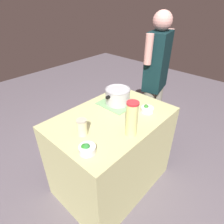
{
  "coord_description": "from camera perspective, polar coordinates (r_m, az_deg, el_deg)",
  "views": [
    {
      "loc": [
        -1.05,
        -0.97,
        1.84
      ],
      "look_at": [
        0.0,
        0.0,
        0.94
      ],
      "focal_mm": 30.1,
      "sensor_mm": 36.0,
      "label": 1
    }
  ],
  "objects": [
    {
      "name": "person_cook",
      "position": [
        2.34,
        12.85,
        8.93
      ],
      "size": [
        0.5,
        0.27,
        1.72
      ],
      "color": "gray",
      "rests_on": "ground_plane"
    },
    {
      "name": "mason_jar",
      "position": [
        1.49,
        -9.06,
        -4.57
      ],
      "size": [
        0.08,
        0.08,
        0.14
      ],
      "color": "beige",
      "rests_on": "counter_slab"
    },
    {
      "name": "counter_slab",
      "position": [
        2.0,
        -0.0,
        -12.16
      ],
      "size": [
        1.14,
        0.78,
        0.89
      ],
      "primitive_type": "cube",
      "color": "#BEBD80",
      "rests_on": "ground_plane"
    },
    {
      "name": "ground_plane",
      "position": [
        2.33,
        -0.0,
        -20.05
      ],
      "size": [
        8.0,
        8.0,
        0.0
      ],
      "primitive_type": "plane",
      "color": "slate"
    },
    {
      "name": "broccoli_bowl_front",
      "position": [
        1.81,
        10.63,
        0.88
      ],
      "size": [
        0.12,
        0.12,
        0.07
      ],
      "color": "silver",
      "rests_on": "counter_slab"
    },
    {
      "name": "cooking_pot",
      "position": [
        1.88,
        1.72,
        4.99
      ],
      "size": [
        0.32,
        0.25,
        0.16
      ],
      "color": "#B7B7BC",
      "rests_on": "dish_cloth"
    },
    {
      "name": "lemonade_pitcher",
      "position": [
        1.43,
        6.05,
        -2.06
      ],
      "size": [
        0.1,
        0.1,
        0.29
      ],
      "color": "#EEEF8E",
      "rests_on": "counter_slab"
    },
    {
      "name": "broccoli_bowl_center",
      "position": [
        1.35,
        -7.64,
        -11.01
      ],
      "size": [
        0.12,
        0.12,
        0.08
      ],
      "color": "silver",
      "rests_on": "counter_slab"
    },
    {
      "name": "dish_cloth",
      "position": [
        1.92,
        1.68,
        2.73
      ],
      "size": [
        0.32,
        0.33,
        0.01
      ],
      "primitive_type": "cube",
      "color": "#7DB175",
      "rests_on": "counter_slab"
    }
  ]
}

